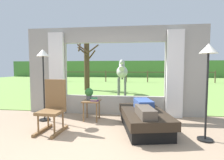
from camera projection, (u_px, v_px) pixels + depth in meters
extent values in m
plane|color=gray|center=(99.00, 151.00, 2.80)|extent=(12.00, 12.00, 0.00)
cube|color=#9E998E|center=(48.00, 71.00, 5.18)|extent=(1.15, 0.12, 2.55)
cube|color=#9E998E|center=(186.00, 71.00, 4.71)|extent=(1.15, 0.12, 2.55)
cube|color=#9E998E|center=(114.00, 105.00, 5.02)|extent=(2.90, 0.12, 0.55)
cube|color=#9E998E|center=(114.00, 35.00, 4.87)|extent=(2.90, 0.12, 0.45)
cube|color=silver|center=(57.00, 74.00, 5.01)|extent=(0.44, 0.10, 2.40)
cube|color=silver|center=(175.00, 74.00, 4.61)|extent=(0.44, 0.10, 2.40)
cube|color=#759E47|center=(126.00, 82.00, 15.83)|extent=(36.00, 21.68, 0.02)
cube|color=#4D833B|center=(128.00, 69.00, 25.49)|extent=(36.00, 2.00, 2.40)
cube|color=black|center=(143.00, 124.00, 3.80)|extent=(1.11, 1.69, 0.24)
cube|color=#2D2319|center=(144.00, 115.00, 3.78)|extent=(1.21, 1.84, 0.18)
cube|color=#334C8C|center=(143.00, 104.00, 3.91)|extent=(0.45, 0.65, 0.22)
cube|color=#4C4238|center=(145.00, 112.00, 3.33)|extent=(0.40, 0.72, 0.18)
sphere|color=tan|center=(142.00, 101.00, 4.29)|extent=(0.20, 0.20, 0.20)
cube|color=brown|center=(51.00, 112.00, 3.58)|extent=(0.52, 0.52, 0.06)
cube|color=brown|center=(56.00, 95.00, 3.76)|extent=(0.48, 0.10, 0.68)
cube|color=brown|center=(43.00, 130.00, 3.65)|extent=(0.11, 0.68, 0.06)
cube|color=brown|center=(60.00, 132.00, 3.57)|extent=(0.11, 0.68, 0.06)
cylinder|color=brown|center=(38.00, 124.00, 3.45)|extent=(0.04, 0.04, 0.38)
cylinder|color=brown|center=(54.00, 125.00, 3.38)|extent=(0.04, 0.04, 0.38)
cylinder|color=brown|center=(48.00, 118.00, 3.80)|extent=(0.04, 0.04, 0.38)
cylinder|color=brown|center=(63.00, 119.00, 3.74)|extent=(0.04, 0.04, 0.38)
cube|color=brown|center=(92.00, 101.00, 4.42)|extent=(0.44, 0.44, 0.03)
cylinder|color=brown|center=(83.00, 112.00, 4.29)|extent=(0.04, 0.04, 0.49)
cylinder|color=brown|center=(97.00, 113.00, 4.25)|extent=(0.04, 0.04, 0.49)
cylinder|color=brown|center=(87.00, 109.00, 4.63)|extent=(0.04, 0.04, 0.49)
cylinder|color=brown|center=(99.00, 109.00, 4.59)|extent=(0.04, 0.04, 0.49)
cylinder|color=#4C5156|center=(89.00, 98.00, 4.49)|extent=(0.14, 0.14, 0.12)
sphere|color=#2D6B2D|center=(89.00, 92.00, 4.48)|extent=(0.22, 0.22, 0.22)
cube|color=#59336B|center=(95.00, 100.00, 4.34)|extent=(0.21, 0.14, 0.03)
cube|color=beige|center=(94.00, 99.00, 4.36)|extent=(0.19, 0.16, 0.02)
cube|color=#337247|center=(94.00, 98.00, 4.36)|extent=(0.17, 0.14, 0.03)
cylinder|color=black|center=(45.00, 120.00, 4.45)|extent=(0.28, 0.28, 0.03)
cylinder|color=black|center=(44.00, 89.00, 4.39)|extent=(0.04, 0.04, 1.67)
cone|color=white|center=(43.00, 53.00, 4.32)|extent=(0.32, 0.32, 0.18)
cylinder|color=black|center=(205.00, 139.00, 3.21)|extent=(0.28, 0.28, 0.03)
cylinder|color=black|center=(207.00, 98.00, 3.15)|extent=(0.04, 0.04, 1.64)
cone|color=white|center=(209.00, 48.00, 3.09)|extent=(0.32, 0.32, 0.18)
ellipsoid|color=#B2B2AD|center=(122.00, 72.00, 8.59)|extent=(0.61, 1.26, 0.60)
cylinder|color=#B2B2AD|center=(122.00, 66.00, 7.89)|extent=(0.28, 0.61, 0.53)
ellipsoid|color=#B2B2AD|center=(122.00, 62.00, 7.64)|extent=(0.22, 0.49, 0.24)
cube|color=slate|center=(122.00, 65.00, 7.97)|extent=(0.10, 0.43, 0.32)
cylinder|color=slate|center=(122.00, 74.00, 9.20)|extent=(0.10, 0.10, 0.55)
cylinder|color=slate|center=(125.00, 87.00, 8.21)|extent=(0.11, 0.11, 0.85)
cylinder|color=slate|center=(119.00, 87.00, 8.23)|extent=(0.11, 0.11, 0.85)
cylinder|color=slate|center=(125.00, 85.00, 9.05)|extent=(0.11, 0.11, 0.85)
cylinder|color=slate|center=(119.00, 85.00, 9.07)|extent=(0.11, 0.11, 0.85)
cylinder|color=#4C3823|center=(87.00, 66.00, 10.32)|extent=(0.32, 0.32, 2.88)
cylinder|color=#47331E|center=(80.00, 45.00, 10.23)|extent=(0.19, 0.86, 0.90)
cylinder|color=#47331E|center=(83.00, 49.00, 9.96)|extent=(0.82, 0.45, 0.61)
cylinder|color=#47331E|center=(83.00, 51.00, 9.99)|extent=(0.78, 0.46, 0.58)
cylinder|color=#47331E|center=(90.00, 57.00, 10.61)|extent=(0.78, 0.35, 0.85)
cylinder|color=#47331E|center=(91.00, 50.00, 10.60)|extent=(1.05, 0.63, 0.63)
cylinder|color=brown|center=(47.00, 76.00, 17.13)|extent=(0.10, 0.10, 1.10)
cylinder|color=brown|center=(66.00, 76.00, 16.90)|extent=(0.10, 0.10, 1.10)
cylinder|color=brown|center=(86.00, 76.00, 16.66)|extent=(0.10, 0.10, 1.10)
cylinder|color=brown|center=(106.00, 76.00, 16.43)|extent=(0.10, 0.10, 1.10)
cylinder|color=brown|center=(126.00, 76.00, 16.20)|extent=(0.10, 0.10, 1.10)
cylinder|color=brown|center=(148.00, 76.00, 15.96)|extent=(0.10, 0.10, 1.10)
cylinder|color=brown|center=(169.00, 77.00, 15.73)|extent=(0.10, 0.10, 1.10)
cylinder|color=brown|center=(192.00, 77.00, 15.49)|extent=(0.10, 0.10, 1.10)
cylinder|color=brown|center=(215.00, 77.00, 15.26)|extent=(0.10, 0.10, 1.10)
cube|color=brown|center=(126.00, 72.00, 16.17)|extent=(16.00, 0.06, 0.08)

